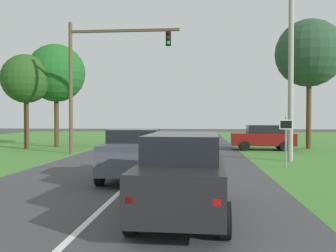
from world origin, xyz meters
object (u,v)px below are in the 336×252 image
at_px(keep_moving_sign, 286,135).
at_px(extra_tree_2, 26,79).
at_px(crossing_suv_far, 264,137).
at_px(traffic_light, 97,68).
at_px(red_suv_near, 183,173).
at_px(utility_pole_right, 291,79).
at_px(oak_tree_right, 309,53).
at_px(pickup_truck_lead, 135,154).
at_px(extra_tree_1, 56,73).

relative_size(keep_moving_sign, extra_tree_2, 0.34).
bearing_deg(crossing_suv_far, extra_tree_2, -178.58).
bearing_deg(traffic_light, keep_moving_sign, -27.96).
xyz_separation_m(red_suv_near, keep_moving_sign, (4.40, 8.68, 0.49)).
height_order(red_suv_near, utility_pole_right, utility_pole_right).
xyz_separation_m(keep_moving_sign, oak_tree_right, (4.11, 10.50, 5.57)).
height_order(pickup_truck_lead, oak_tree_right, oak_tree_right).
bearing_deg(crossing_suv_far, extra_tree_1, 174.96).
distance_m(oak_tree_right, extra_tree_1, 19.47).
bearing_deg(traffic_light, extra_tree_1, 133.24).
bearing_deg(keep_moving_sign, traffic_light, 152.04).
bearing_deg(extra_tree_2, traffic_light, -26.88).
relative_size(oak_tree_right, utility_pole_right, 1.09).
height_order(keep_moving_sign, extra_tree_1, extra_tree_1).
xyz_separation_m(red_suv_near, oak_tree_right, (8.51, 19.19, 6.07)).
relative_size(red_suv_near, oak_tree_right, 0.49).
height_order(red_suv_near, pickup_truck_lead, red_suv_near).
bearing_deg(keep_moving_sign, red_suv_near, -116.89).
bearing_deg(crossing_suv_far, keep_moving_sign, -93.70).
height_order(red_suv_near, crossing_suv_far, red_suv_near).
distance_m(oak_tree_right, extra_tree_2, 21.16).
xyz_separation_m(crossing_suv_far, utility_pole_right, (0.25, -6.64, 3.47)).
bearing_deg(red_suv_near, keep_moving_sign, 63.11).
xyz_separation_m(traffic_light, utility_pole_right, (11.43, -3.01, -1.11)).
relative_size(red_suv_near, keep_moving_sign, 1.98).
bearing_deg(extra_tree_2, keep_moving_sign, -27.56).
distance_m(red_suv_near, extra_tree_1, 22.73).
xyz_separation_m(traffic_light, oak_tree_right, (14.69, 4.89, 1.57)).
bearing_deg(extra_tree_2, crossing_suv_far, 1.42).
height_order(pickup_truck_lead, crossing_suv_far, pickup_truck_lead).
xyz_separation_m(red_suv_near, traffic_light, (-6.18, 14.30, 4.50)).
distance_m(crossing_suv_far, extra_tree_1, 16.72).
bearing_deg(extra_tree_1, crossing_suv_far, -5.04).
distance_m(red_suv_near, utility_pole_right, 12.91).
bearing_deg(red_suv_near, traffic_light, 113.38).
height_order(keep_moving_sign, utility_pole_right, utility_pole_right).
bearing_deg(oak_tree_right, crossing_suv_far, -160.39).
relative_size(extra_tree_1, extra_tree_2, 1.15).
relative_size(utility_pole_right, extra_tree_2, 1.25).
relative_size(traffic_light, oak_tree_right, 0.88).
distance_m(pickup_truck_lead, traffic_light, 11.16).
height_order(pickup_truck_lead, keep_moving_sign, keep_moving_sign).
bearing_deg(oak_tree_right, utility_pole_right, -112.46).
xyz_separation_m(pickup_truck_lead, utility_pole_right, (7.29, 6.31, 3.45)).
relative_size(pickup_truck_lead, extra_tree_2, 0.69).
bearing_deg(traffic_light, extra_tree_2, 153.12).
distance_m(keep_moving_sign, extra_tree_2, 19.42).
height_order(traffic_light, utility_pole_right, utility_pole_right).
xyz_separation_m(keep_moving_sign, utility_pole_right, (0.84, 2.61, 2.90)).
distance_m(extra_tree_1, extra_tree_2, 2.51).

